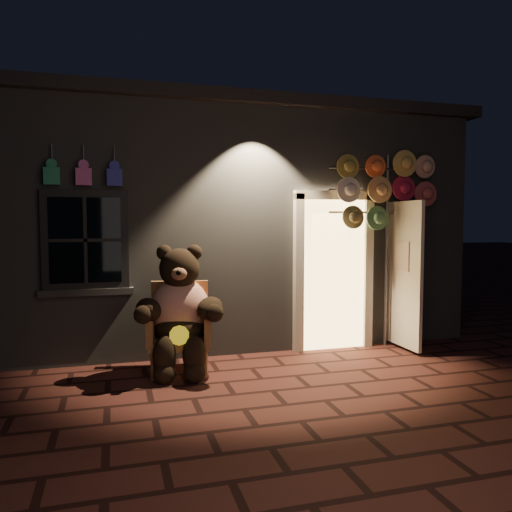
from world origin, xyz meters
name	(u,v)px	position (x,y,z in m)	size (l,w,h in m)	color
ground	(273,391)	(0.00, 0.00, 0.00)	(60.00, 60.00, 0.00)	#4D221D
shop_building	(205,223)	(0.00, 3.99, 1.74)	(7.30, 5.95, 3.51)	slate
wicker_armchair	(180,327)	(-0.84, 1.01, 0.52)	(0.81, 0.75, 1.05)	#9E673D
teddy_bear	(180,311)	(-0.85, 0.88, 0.74)	(1.09, 0.92, 1.52)	red
hat_rack	(384,188)	(2.02, 1.28, 2.23)	(1.64, 0.22, 2.72)	#59595E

